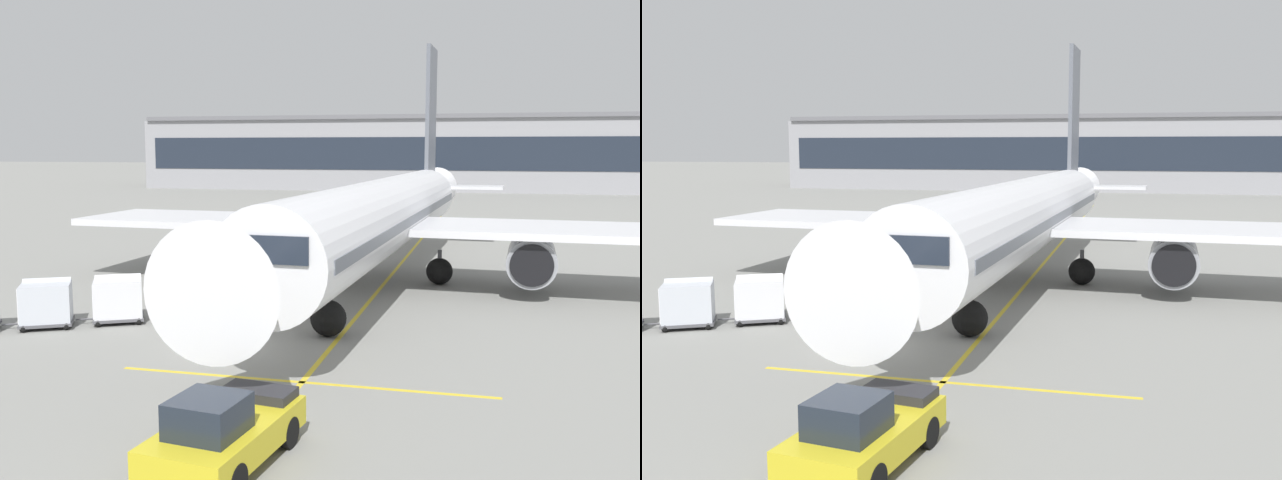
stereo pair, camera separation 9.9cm
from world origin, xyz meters
TOP-DOWN VIEW (x-y plane):
  - ground_plane at (0.00, 0.00)m, footprint 600.00×600.00m
  - parked_airplane at (3.50, 12.95)m, footprint 33.51×43.26m
  - belt_loader at (-0.85, 6.18)m, footprint 5.35×3.37m
  - baggage_cart_lead at (-3.31, 3.69)m, footprint 2.77×2.36m
  - baggage_cart_second at (-5.91, 2.26)m, footprint 2.77×2.36m
  - baggage_cart_third at (-8.29, 0.81)m, footprint 2.77×2.36m
  - pushback_tug at (3.32, -9.33)m, footprint 2.66×4.64m
  - ground_crew_by_loader at (-2.21, 3.97)m, footprint 0.41×0.49m
  - ground_crew_by_carts at (-1.42, 4.76)m, footprint 0.40×0.50m
  - ground_crew_marshaller at (-1.31, 5.48)m, footprint 0.35×0.55m
  - ground_crew_wingwalker at (-4.74, 6.03)m, footprint 0.41×0.50m
  - safety_cone_engine_keepout at (-4.29, 13.47)m, footprint 0.63×0.63m
  - safety_cone_wingtip at (-2.77, 12.57)m, footprint 0.58×0.58m
  - apron_guidance_line_lead_in at (3.49, 12.16)m, footprint 0.20×110.00m
  - apron_guidance_line_stop_bar at (3.47, -3.33)m, footprint 12.00×0.20m
  - terminal_building at (13.83, 102.29)m, footprint 131.06×19.75m

SIDE VIEW (x-z plane):
  - ground_plane at x=0.00m, z-range 0.00..0.00m
  - apron_guidance_line_lead_in at x=3.49m, z-range 0.00..0.01m
  - apron_guidance_line_stop_bar at x=3.47m, z-range 0.00..0.01m
  - safety_cone_wingtip at x=-2.77m, z-range -0.01..0.65m
  - safety_cone_engine_keepout at x=-4.29m, z-range -0.01..0.70m
  - pushback_tug at x=3.32m, z-range -0.09..1.74m
  - belt_loader at x=-0.85m, z-range -0.63..2.36m
  - ground_crew_by_loader at x=-2.21m, z-range 0.13..1.87m
  - ground_crew_by_carts at x=-1.42m, z-range 0.13..1.87m
  - ground_crew_marshaller at x=-1.31m, z-range 0.13..1.87m
  - ground_crew_wingwalker at x=-4.74m, z-range 0.13..1.87m
  - baggage_cart_lead at x=-3.31m, z-range 0.04..1.96m
  - baggage_cart_second at x=-5.91m, z-range 0.04..1.96m
  - baggage_cart_third at x=-8.29m, z-range 0.04..1.96m
  - parked_airplane at x=3.50m, z-range -3.62..10.87m
  - terminal_building at x=13.83m, z-range -0.05..12.50m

